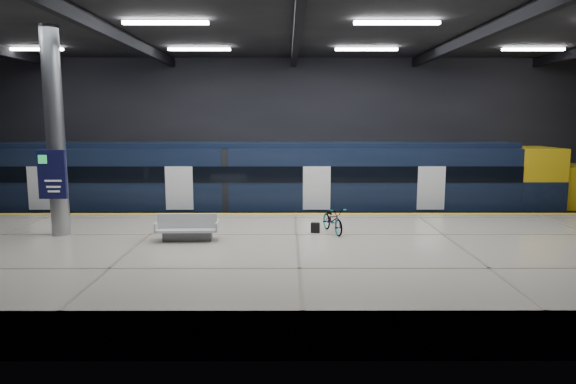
{
  "coord_description": "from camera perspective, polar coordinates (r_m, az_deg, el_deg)",
  "views": [
    {
      "loc": [
        -0.33,
        -18.07,
        5.0
      ],
      "look_at": [
        -0.29,
        1.5,
        2.2
      ],
      "focal_mm": 32.0,
      "sensor_mm": 36.0,
      "label": 1
    }
  ],
  "objects": [
    {
      "name": "ground",
      "position": [
        18.75,
        0.9,
        -7.32
      ],
      "size": [
        30.0,
        30.0,
        0.0
      ],
      "primitive_type": "plane",
      "color": "black",
      "rests_on": "ground"
    },
    {
      "name": "room_shell",
      "position": [
        18.09,
        0.93,
        10.42
      ],
      "size": [
        30.1,
        16.1,
        8.05
      ],
      "color": "black",
      "rests_on": "ground"
    },
    {
      "name": "platform",
      "position": [
        16.2,
        1.06,
        -7.81
      ],
      "size": [
        30.0,
        11.0,
        1.1
      ],
      "primitive_type": "cube",
      "color": "beige",
      "rests_on": "ground"
    },
    {
      "name": "safety_strip",
      "position": [
        21.18,
        0.77,
        -2.45
      ],
      "size": [
        30.0,
        0.4,
        0.01
      ],
      "primitive_type": "cube",
      "color": "gold",
      "rests_on": "platform"
    },
    {
      "name": "rails",
      "position": [
        24.08,
        0.67,
        -3.65
      ],
      "size": [
        30.0,
        1.52,
        0.16
      ],
      "color": "gray",
      "rests_on": "ground"
    },
    {
      "name": "train",
      "position": [
        23.75,
        0.11,
        1.03
      ],
      "size": [
        29.4,
        2.84,
        3.79
      ],
      "color": "black",
      "rests_on": "ground"
    },
    {
      "name": "bench",
      "position": [
        16.91,
        -11.09,
        -4.27
      ],
      "size": [
        2.02,
        0.91,
        0.88
      ],
      "rotation": [
        0.0,
        0.0,
        0.04
      ],
      "color": "#595B60",
      "rests_on": "platform"
    },
    {
      "name": "bicycle",
      "position": [
        17.74,
        5.0,
        -3.11
      ],
      "size": [
        1.06,
        1.8,
        0.9
      ],
      "primitive_type": "imported",
      "rotation": [
        0.0,
        0.0,
        0.29
      ],
      "color": "#99999E",
      "rests_on": "platform"
    },
    {
      "name": "pannier_bag",
      "position": [
        17.75,
        3.06,
        -3.98
      ],
      "size": [
        0.33,
        0.23,
        0.35
      ],
      "primitive_type": "cube",
      "rotation": [
        0.0,
        0.0,
        -0.18
      ],
      "color": "black",
      "rests_on": "platform"
    },
    {
      "name": "info_column",
      "position": [
        18.7,
        -24.47,
        5.77
      ],
      "size": [
        0.9,
        0.78,
        6.9
      ],
      "color": "#9EA0A5",
      "rests_on": "platform"
    }
  ]
}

